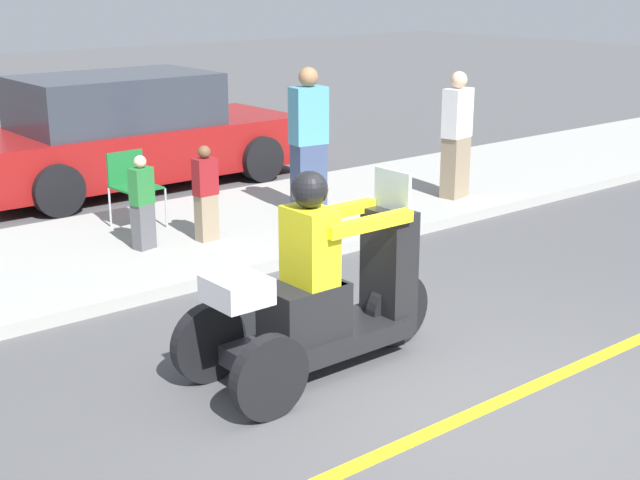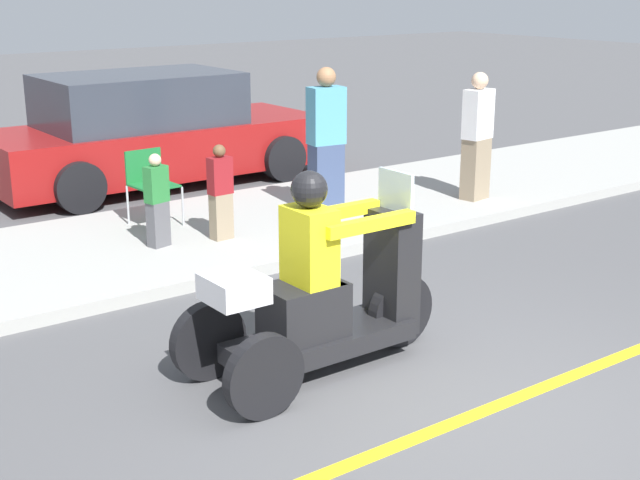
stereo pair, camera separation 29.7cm
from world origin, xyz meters
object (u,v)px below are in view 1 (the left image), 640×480
spectator_by_tree (456,137)px  motorcycle_trike (322,300)px  spectator_with_child (142,204)px  spectator_end_of_line (309,144)px  spectator_near_curb (206,195)px  folding_chair_set_back (132,181)px  parked_car_lot_center (128,134)px

spectator_by_tree → motorcycle_trike: bearing=-148.3°
spectator_with_child → spectator_end_of_line: bearing=1.2°
spectator_end_of_line → spectator_near_curb: spectator_end_of_line is taller
spectator_near_curb → spectator_with_child: 0.67m
spectator_near_curb → spectator_by_tree: size_ratio=0.65×
folding_chair_set_back → spectator_with_child: bearing=-111.3°
motorcycle_trike → spectator_with_child: 3.19m
spectator_end_of_line → parked_car_lot_center: bearing=103.1°
motorcycle_trike → parked_car_lot_center: bearing=74.5°
spectator_with_child → folding_chair_set_back: (0.33, 0.85, 0.04)m
motorcycle_trike → spectator_by_tree: (4.36, 2.69, 0.33)m
folding_chair_set_back → parked_car_lot_center: 2.51m
spectator_end_of_line → spectator_near_curb: (-1.52, -0.19, -0.33)m
spectator_by_tree → folding_chair_set_back: bearing=160.3°
spectator_end_of_line → spectator_with_child: 2.20m
spectator_with_child → spectator_by_tree: bearing=-6.8°
spectator_near_curb → spectator_by_tree: bearing=-5.6°
motorcycle_trike → spectator_by_tree: size_ratio=1.33×
spectator_end_of_line → spectator_by_tree: (1.91, -0.53, -0.06)m
spectator_near_curb → parked_car_lot_center: (0.81, 3.25, 0.12)m
motorcycle_trike → spectator_near_curb: size_ratio=2.06×
motorcycle_trike → spectator_with_child: bearing=85.0°
spectator_by_tree → spectator_with_child: bearing=173.2°
motorcycle_trike → spectator_with_child: size_ratio=2.16×
folding_chair_set_back → spectator_near_curb: bearing=-72.3°
folding_chair_set_back → parked_car_lot_center: parked_car_lot_center is taller
motorcycle_trike → parked_car_lot_center: parked_car_lot_center is taller
spectator_near_curb → folding_chair_set_back: size_ratio=1.23×
spectator_with_child → parked_car_lot_center: 3.43m
spectator_with_child → spectator_by_tree: 4.12m
motorcycle_trike → spectator_near_curb: 3.17m
spectator_near_curb → motorcycle_trike: bearing=-107.1°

